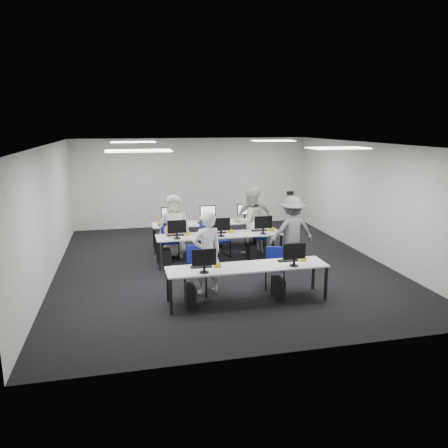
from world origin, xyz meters
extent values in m
plane|color=black|center=(0.00, 0.00, 0.00)|extent=(9.00, 9.00, 0.00)
plane|color=white|center=(0.00, 0.00, 3.00)|extent=(9.00, 9.00, 0.00)
cube|color=beige|center=(0.00, 4.50, 1.50)|extent=(8.00, 0.02, 3.00)
cube|color=beige|center=(0.00, -4.50, 1.50)|extent=(8.00, 0.02, 3.00)
cube|color=beige|center=(-4.00, 0.00, 1.50)|extent=(0.02, 9.00, 3.00)
cube|color=beige|center=(4.00, 0.00, 1.50)|extent=(0.02, 9.00, 3.00)
cube|color=white|center=(-2.00, -2.00, 2.98)|extent=(1.20, 0.60, 0.02)
cube|color=white|center=(2.00, -2.00, 2.98)|extent=(1.20, 0.60, 0.02)
cube|color=white|center=(-2.00, 2.00, 2.98)|extent=(1.20, 0.60, 0.02)
cube|color=white|center=(2.00, 2.00, 2.98)|extent=(1.20, 0.60, 0.02)
cube|color=silver|center=(0.00, -2.40, 0.71)|extent=(3.20, 0.70, 0.03)
cube|color=black|center=(-1.55, -2.70, 0.35)|extent=(0.05, 0.05, 0.70)
cube|color=black|center=(-1.55, -2.10, 0.35)|extent=(0.05, 0.05, 0.70)
cube|color=black|center=(1.55, -2.70, 0.35)|extent=(0.05, 0.05, 0.70)
cube|color=black|center=(1.55, -2.10, 0.35)|extent=(0.05, 0.05, 0.70)
cube|color=silver|center=(0.00, 0.20, 0.71)|extent=(3.20, 0.70, 0.03)
cube|color=black|center=(-1.55, -0.10, 0.35)|extent=(0.05, 0.05, 0.70)
cube|color=black|center=(-1.55, 0.50, 0.35)|extent=(0.05, 0.05, 0.70)
cube|color=black|center=(1.55, -0.10, 0.35)|extent=(0.05, 0.05, 0.70)
cube|color=black|center=(1.55, 0.50, 0.35)|extent=(0.05, 0.05, 0.70)
cube|color=silver|center=(0.00, 1.60, 0.71)|extent=(3.20, 0.70, 0.03)
cube|color=black|center=(-1.55, 1.30, 0.35)|extent=(0.05, 0.05, 0.70)
cube|color=black|center=(-1.55, 1.90, 0.35)|extent=(0.05, 0.05, 0.70)
cube|color=black|center=(1.55, 1.30, 0.35)|extent=(0.05, 0.05, 0.70)
cube|color=black|center=(1.55, 1.90, 0.35)|extent=(0.05, 0.05, 0.70)
cube|color=#0B3D9A|center=(-0.90, -2.58, 1.03)|extent=(0.46, 0.04, 0.32)
cube|color=black|center=(-0.90, -2.26, 0.74)|extent=(0.42, 0.14, 0.02)
ellipsoid|color=black|center=(-0.60, -2.26, 0.75)|extent=(0.07, 0.10, 0.04)
cube|color=black|center=(-1.15, -2.40, 0.21)|extent=(0.18, 0.40, 0.42)
cube|color=white|center=(0.90, -2.58, 1.03)|extent=(0.46, 0.04, 0.32)
cube|color=black|center=(0.90, -2.26, 0.74)|extent=(0.42, 0.14, 0.02)
ellipsoid|color=black|center=(1.20, -2.26, 0.75)|extent=(0.07, 0.10, 0.04)
cube|color=black|center=(0.65, -2.40, 0.21)|extent=(0.18, 0.40, 0.42)
cube|color=white|center=(-1.10, 0.02, 1.03)|extent=(0.46, 0.04, 0.32)
cube|color=black|center=(-1.10, 0.34, 0.74)|extent=(0.42, 0.14, 0.02)
ellipsoid|color=black|center=(-0.80, 0.34, 0.75)|extent=(0.07, 0.10, 0.04)
cube|color=black|center=(-1.35, 0.20, 0.21)|extent=(0.18, 0.40, 0.42)
cube|color=white|center=(0.00, 0.02, 1.03)|extent=(0.46, 0.04, 0.32)
cube|color=black|center=(0.00, 0.34, 0.74)|extent=(0.42, 0.14, 0.02)
ellipsoid|color=black|center=(0.30, 0.34, 0.75)|extent=(0.07, 0.10, 0.04)
cube|color=black|center=(-0.25, 0.20, 0.21)|extent=(0.18, 0.40, 0.42)
cube|color=white|center=(1.10, 0.02, 1.03)|extent=(0.46, 0.04, 0.32)
cube|color=black|center=(1.10, 0.34, 0.74)|extent=(0.42, 0.14, 0.02)
ellipsoid|color=black|center=(1.40, 0.34, 0.75)|extent=(0.07, 0.10, 0.04)
cube|color=black|center=(0.85, 0.20, 0.21)|extent=(0.18, 0.40, 0.42)
cube|color=white|center=(-1.10, 1.78, 1.03)|extent=(0.46, 0.04, 0.32)
cube|color=black|center=(-1.10, 1.46, 0.74)|extent=(0.42, 0.14, 0.02)
ellipsoid|color=black|center=(-1.40, 1.46, 0.75)|extent=(0.07, 0.10, 0.04)
cube|color=black|center=(-0.85, 1.60, 0.21)|extent=(0.18, 0.40, 0.42)
cube|color=white|center=(0.00, 1.78, 1.03)|extent=(0.46, 0.04, 0.32)
cube|color=black|center=(0.00, 1.46, 0.74)|extent=(0.42, 0.14, 0.02)
ellipsoid|color=black|center=(-0.30, 1.46, 0.75)|extent=(0.07, 0.10, 0.04)
cube|color=black|center=(0.25, 1.60, 0.21)|extent=(0.18, 0.40, 0.42)
cube|color=white|center=(1.10, 1.78, 1.03)|extent=(0.46, 0.04, 0.32)
cube|color=black|center=(1.10, 1.46, 0.74)|extent=(0.42, 0.14, 0.02)
ellipsoid|color=black|center=(0.80, 1.46, 0.75)|extent=(0.07, 0.10, 0.04)
cube|color=black|center=(1.35, 1.60, 0.21)|extent=(0.18, 0.40, 0.42)
cube|color=navy|center=(-0.91, -1.77, 0.50)|extent=(0.59, 0.57, 0.07)
cube|color=navy|center=(-0.86, -1.56, 0.79)|extent=(0.46, 0.18, 0.39)
cube|color=navy|center=(0.78, -1.81, 0.44)|extent=(0.53, 0.51, 0.06)
cube|color=navy|center=(0.84, -1.63, 0.69)|extent=(0.40, 0.17, 0.34)
cube|color=navy|center=(-1.20, 0.76, 0.47)|extent=(0.47, 0.45, 0.06)
cube|color=navy|center=(-1.19, 0.97, 0.74)|extent=(0.43, 0.07, 0.37)
cube|color=navy|center=(0.13, 0.67, 0.43)|extent=(0.50, 0.48, 0.06)
cube|color=navy|center=(0.08, 0.85, 0.67)|extent=(0.39, 0.15, 0.33)
cube|color=navy|center=(1.22, 0.74, 0.47)|extent=(0.57, 0.56, 0.06)
cube|color=navy|center=(1.29, 0.92, 0.73)|extent=(0.41, 0.20, 0.37)
cube|color=navy|center=(-1.19, 0.96, 0.44)|extent=(0.49, 0.47, 0.06)
cube|color=navy|center=(-1.23, 0.78, 0.68)|extent=(0.40, 0.12, 0.34)
cube|color=navy|center=(-0.15, 1.04, 0.50)|extent=(0.52, 0.50, 0.06)
cube|color=navy|center=(-0.17, 0.83, 0.78)|extent=(0.46, 0.10, 0.39)
cube|color=navy|center=(1.18, 1.09, 0.46)|extent=(0.48, 0.46, 0.06)
cube|color=navy|center=(1.16, 0.89, 0.71)|extent=(0.42, 0.10, 0.36)
ellipsoid|color=tan|center=(-1.22, 0.35, 0.87)|extent=(0.41, 0.33, 0.29)
imported|color=beige|center=(-0.70, -1.81, 0.87)|extent=(0.72, 0.57, 1.75)
imported|color=beige|center=(0.97, 0.81, 0.88)|extent=(1.02, 0.89, 1.77)
imported|color=beige|center=(-1.07, 0.89, 0.84)|extent=(0.83, 0.55, 1.68)
imported|color=beige|center=(1.18, 1.11, 0.90)|extent=(1.09, 0.55, 1.79)
imported|color=slate|center=(1.71, -0.40, 0.87)|extent=(1.15, 0.70, 1.74)
cube|color=black|center=(1.71, -0.22, 1.80)|extent=(0.15, 0.19, 0.10)
camera|label=1|loc=(-2.27, -10.28, 3.47)|focal=35.00mm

